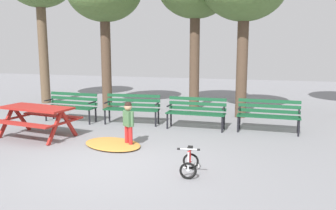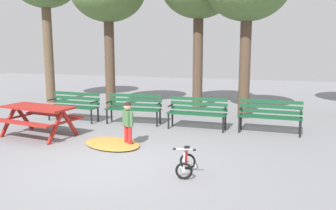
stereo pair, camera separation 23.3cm
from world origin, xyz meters
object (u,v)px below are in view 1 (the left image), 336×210
park_bench_right (196,110)px  park_bench_far_right (269,113)px  park_bench_far_left (72,104)px  park_bench_left (132,106)px  child_standing (128,120)px  picnic_table (37,114)px  kids_bicycle (190,163)px

park_bench_right → park_bench_far_right: same height
park_bench_far_left → park_bench_left: 1.89m
park_bench_left → child_standing: 2.35m
park_bench_right → picnic_table: bearing=-151.6°
picnic_table → park_bench_left: size_ratio=1.22×
park_bench_left → park_bench_right: same height
picnic_table → park_bench_right: size_ratio=1.23×
park_bench_left → park_bench_right: bearing=-3.4°
park_bench_left → park_bench_far_left: bearing=-175.3°
park_bench_right → park_bench_far_right: (1.90, 0.11, 0.00)m
park_bench_right → child_standing: (-1.14, -2.11, 0.09)m
picnic_table → kids_bicycle: picnic_table is taller
park_bench_far_right → kids_bicycle: park_bench_far_right is taller
picnic_table → park_bench_far_right: (5.53, 2.07, -0.08)m
park_bench_left → park_bench_right: 1.91m
picnic_table → park_bench_right: 4.13m
child_standing → park_bench_right: bearing=61.6°
park_bench_far_left → child_standing: child_standing is taller
kids_bicycle → park_bench_far_right: bearing=69.4°
park_bench_left → kids_bicycle: 4.35m
picnic_table → kids_bicycle: (4.19, -1.50, -0.39)m
park_bench_far_right → kids_bicycle: 3.83m
child_standing → kids_bicycle: (1.70, -1.35, -0.40)m
child_standing → kids_bicycle: size_ratio=1.72×
park_bench_far_left → park_bench_right: 3.80m
park_bench_far_left → park_bench_left: bearing=4.7°
picnic_table → park_bench_right: park_bench_right is taller
park_bench_far_right → child_standing: size_ratio=1.58×
park_bench_right → park_bench_left: bearing=176.6°
park_bench_left → park_bench_far_right: bearing=0.0°
park_bench_far_left → picnic_table: bearing=-85.1°
park_bench_right → child_standing: size_ratio=1.58×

